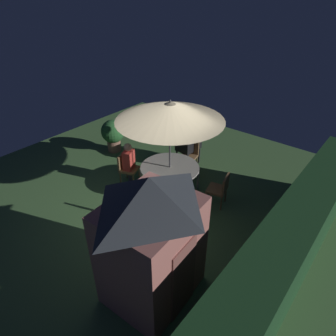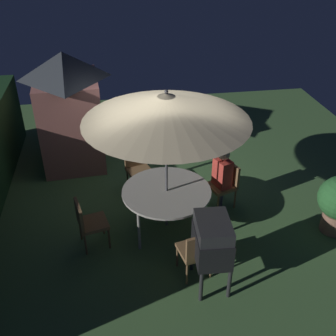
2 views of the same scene
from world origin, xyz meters
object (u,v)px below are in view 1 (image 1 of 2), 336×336
(chair_toward_house, at_px, (190,154))
(patio_umbrella, at_px, (170,111))
(person_in_red, at_px, (129,159))
(patio_table, at_px, (170,168))
(chair_far_side, at_px, (149,204))
(bbq_grill, at_px, (189,140))
(chair_toward_hedge, at_px, (220,188))
(garden_shed, at_px, (152,240))
(chair_near_shed, at_px, (126,167))
(potted_plant_by_shed, at_px, (113,133))

(chair_toward_house, bearing_deg, patio_umbrella, 11.51)
(person_in_red, bearing_deg, patio_table, 110.48)
(chair_far_side, bearing_deg, patio_table, -162.99)
(bbq_grill, distance_m, chair_toward_hedge, 2.16)
(garden_shed, xyz_separation_m, chair_far_side, (-1.35, -1.34, -0.77))
(patio_table, bearing_deg, patio_umbrella, 152.02)
(chair_near_shed, distance_m, chair_toward_house, 1.97)
(chair_near_shed, height_order, person_in_red, person_in_red)
(chair_far_side, bearing_deg, chair_near_shed, -117.40)
(chair_near_shed, relative_size, person_in_red, 0.71)
(patio_umbrella, bearing_deg, bbq_grill, -163.24)
(garden_shed, distance_m, person_in_red, 3.64)
(patio_table, bearing_deg, chair_toward_hedge, 103.32)
(patio_table, distance_m, bbq_grill, 1.53)
(potted_plant_by_shed, xyz_separation_m, person_in_red, (1.03, 1.81, 0.15))
(garden_shed, relative_size, potted_plant_by_shed, 2.30)
(patio_umbrella, xyz_separation_m, chair_toward_hedge, (-0.33, 1.37, -1.80))
(chair_toward_hedge, bearing_deg, patio_umbrella, -76.68)
(chair_toward_house, bearing_deg, garden_shed, 26.97)
(patio_umbrella, distance_m, chair_toward_house, 2.23)
(chair_far_side, distance_m, potted_plant_by_shed, 3.82)
(patio_table, xyz_separation_m, potted_plant_by_shed, (-0.61, -2.93, -0.08))
(chair_far_side, bearing_deg, chair_toward_house, -165.72)
(patio_table, bearing_deg, garden_shed, 33.36)
(bbq_grill, height_order, potted_plant_by_shed, bbq_grill)
(chair_near_shed, bearing_deg, bbq_grill, 158.23)
(patio_table, relative_size, person_in_red, 1.24)
(bbq_grill, xyz_separation_m, potted_plant_by_shed, (0.85, -2.49, -0.21))
(chair_far_side, bearing_deg, garden_shed, 44.69)
(patio_umbrella, bearing_deg, garden_shed, 33.36)
(patio_umbrella, relative_size, chair_far_side, 2.96)
(chair_near_shed, xyz_separation_m, chair_far_side, (0.82, 1.59, 0.00))
(bbq_grill, relative_size, chair_toward_house, 1.33)
(garden_shed, relative_size, chair_near_shed, 2.81)
(garden_shed, distance_m, chair_near_shed, 3.73)
(chair_near_shed, bearing_deg, patio_table, 110.48)
(chair_toward_house, bearing_deg, chair_toward_hedge, 59.55)
(chair_toward_house, distance_m, potted_plant_by_shed, 2.76)
(garden_shed, bearing_deg, chair_near_shed, -126.63)
(bbq_grill, bearing_deg, chair_toward_hedge, 57.98)
(patio_table, distance_m, chair_toward_hedge, 1.42)
(garden_shed, bearing_deg, patio_table, -146.64)
(patio_table, relative_size, chair_toward_hedge, 1.74)
(garden_shed, height_order, chair_toward_house, garden_shed)
(chair_toward_hedge, relative_size, chair_toward_house, 1.00)
(bbq_grill, bearing_deg, garden_shed, 27.96)
(patio_umbrella, height_order, potted_plant_by_shed, patio_umbrella)
(chair_far_side, distance_m, chair_toward_hedge, 1.88)
(patio_umbrella, height_order, chair_toward_hedge, patio_umbrella)
(chair_near_shed, bearing_deg, person_in_red, 110.48)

